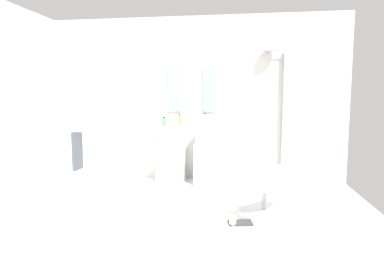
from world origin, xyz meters
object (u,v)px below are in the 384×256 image
(pedestal_sink_right, at_px, (208,155))
(towel_rack, at_px, (75,152))
(soap_bottle_green, at_px, (164,122))
(magazine_charcoal, at_px, (240,223))
(pedestal_sink_left, at_px, (171,154))
(soap_bottle_amber, at_px, (180,120))
(coffee_mug, at_px, (233,221))
(shower_column, at_px, (286,114))
(lounge_chair, at_px, (264,184))
(soap_bottle_clear, at_px, (205,119))

(pedestal_sink_right, relative_size, towel_rack, 1.06)
(pedestal_sink_right, distance_m, soap_bottle_green, 0.85)
(towel_rack, bearing_deg, magazine_charcoal, -13.99)
(pedestal_sink_left, relative_size, soap_bottle_green, 7.14)
(pedestal_sink_right, xyz_separation_m, soap_bottle_amber, (-0.45, 0.05, 0.53))
(pedestal_sink_right, height_order, coffee_mug, pedestal_sink_right)
(pedestal_sink_left, distance_m, shower_column, 1.87)
(pedestal_sink_left, height_order, pedestal_sink_right, same)
(lounge_chair, bearing_deg, pedestal_sink_left, 138.96)
(soap_bottle_clear, bearing_deg, soap_bottle_amber, -170.53)
(pedestal_sink_left, bearing_deg, magazine_charcoal, -54.82)
(pedestal_sink_left, distance_m, pedestal_sink_right, 0.58)
(shower_column, height_order, coffee_mug, shower_column)
(soap_bottle_amber, bearing_deg, soap_bottle_clear, 9.47)
(coffee_mug, xyz_separation_m, soap_bottle_green, (-1.07, 1.48, 0.91))
(pedestal_sink_left, xyz_separation_m, soap_bottle_green, (-0.09, -0.07, 0.51))
(pedestal_sink_right, bearing_deg, soap_bottle_clear, 118.27)
(towel_rack, bearing_deg, coffee_mug, -15.86)
(pedestal_sink_left, relative_size, coffee_mug, 11.41)
(magazine_charcoal, relative_size, soap_bottle_green, 1.82)
(soap_bottle_clear, bearing_deg, shower_column, 3.13)
(lounge_chair, relative_size, coffee_mug, 11.67)
(magazine_charcoal, relative_size, coffee_mug, 2.91)
(pedestal_sink_left, xyz_separation_m, lounge_chair, (1.33, -1.16, -0.10))
(magazine_charcoal, xyz_separation_m, coffee_mug, (-0.08, -0.05, 0.03))
(pedestal_sink_left, distance_m, soap_bottle_amber, 0.55)
(pedestal_sink_left, bearing_deg, soap_bottle_clear, 12.86)
(pedestal_sink_left, relative_size, pedestal_sink_right, 1.00)
(magazine_charcoal, distance_m, soap_bottle_clear, 1.96)
(pedestal_sink_right, relative_size, soap_bottle_green, 7.14)
(lounge_chair, distance_m, coffee_mug, 0.61)
(pedestal_sink_right, xyz_separation_m, coffee_mug, (0.40, -1.55, -0.40))
(towel_rack, xyz_separation_m, coffee_mug, (2.05, -0.58, -0.58))
(soap_bottle_amber, bearing_deg, towel_rack, -139.50)
(coffee_mug, height_order, soap_bottle_amber, soap_bottle_amber)
(coffee_mug, bearing_deg, shower_column, 65.96)
(soap_bottle_amber, distance_m, soap_bottle_green, 0.26)
(towel_rack, height_order, soap_bottle_amber, soap_bottle_amber)
(pedestal_sink_right, relative_size, magazine_charcoal, 3.92)
(magazine_charcoal, xyz_separation_m, soap_bottle_clear, (-0.54, 1.62, 0.97))
(pedestal_sink_left, relative_size, magazine_charcoal, 3.92)
(shower_column, xyz_separation_m, towel_rack, (-2.82, -1.16, -0.45))
(towel_rack, bearing_deg, soap_bottle_clear, 34.48)
(towel_rack, distance_m, soap_bottle_clear, 1.96)
(soap_bottle_clear, height_order, soap_bottle_green, soap_bottle_clear)
(soap_bottle_green, bearing_deg, coffee_mug, -54.14)
(lounge_chair, xyz_separation_m, towel_rack, (-2.40, 0.19, 0.28))
(magazine_charcoal, xyz_separation_m, soap_bottle_green, (-1.15, 1.43, 0.95))
(pedestal_sink_left, height_order, towel_rack, pedestal_sink_left)
(magazine_charcoal, bearing_deg, lounge_chair, 42.17)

